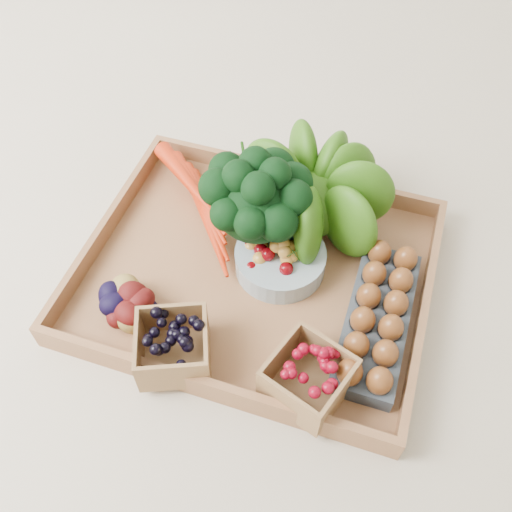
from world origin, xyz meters
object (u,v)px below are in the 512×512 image
(tray, at_px, (256,275))
(broccoli, at_px, (257,218))
(cherry_bowl, at_px, (280,260))
(egg_carton, at_px, (376,321))

(tray, height_order, broccoli, broccoli)
(tray, distance_m, broccoli, 0.10)
(tray, relative_size, cherry_bowl, 3.71)
(tray, bearing_deg, broccoli, 107.45)
(broccoli, bearing_deg, tray, -72.55)
(broccoli, xyz_separation_m, cherry_bowl, (0.05, -0.03, -0.05))
(tray, bearing_deg, egg_carton, -10.59)
(tray, xyz_separation_m, broccoli, (-0.02, 0.06, 0.08))
(broccoli, height_order, egg_carton, broccoli)
(egg_carton, bearing_deg, cherry_bowl, 160.11)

